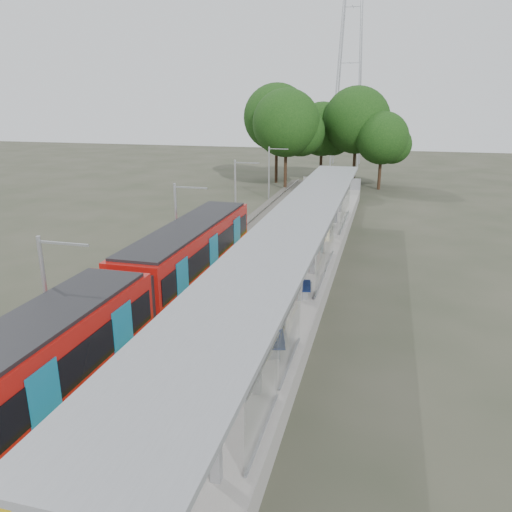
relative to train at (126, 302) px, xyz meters
The scene contains 15 objects.
trackbed 10.65m from the train, 90.00° to the left, with size 3.00×70.00×0.24m, color #59544C.
platform 11.50m from the train, 66.75° to the left, with size 6.00×50.00×1.00m, color gray.
tactile_strip 10.70m from the train, 79.46° to the left, with size 0.60×50.00×0.02m, color gold.
end_fence 35.71m from the train, 82.76° to the left, with size 6.00×0.10×1.20m, color #9EA0A5.
train is the anchor object (origin of this frame).
canopy 9.29m from the train, 47.48° to the left, with size 3.27×38.00×3.66m.
pylon 65.79m from the train, 86.84° to the left, with size 8.00×4.00×38.00m, color #9EA0A5, non-canonical shape.
tree_cluster 43.77m from the train, 87.91° to the left, with size 19.60×13.82×11.97m.
catenary_masts 9.66m from the train, 100.27° to the left, with size 2.08×48.16×5.40m.
bench_near 6.50m from the train, ahead, with size 0.89×1.68×1.10m.
bench_mid 8.40m from the train, 38.51° to the left, with size 0.72×1.61×1.07m.
bench_far 19.82m from the train, 72.70° to the left, with size 0.90×1.39×0.92m.
info_pillar_near 5.41m from the train, ahead, with size 0.42×0.42×1.87m.
info_pillar_far 16.45m from the train, 66.87° to the left, with size 0.40×0.40×1.77m.
litter_bin 6.37m from the train, 30.21° to the left, with size 0.40×0.40×0.81m, color #9EA0A5.
Camera 1 is at (5.51, -7.56, 10.04)m, focal length 35.00 mm.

